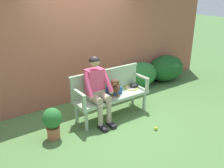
{
  "coord_description": "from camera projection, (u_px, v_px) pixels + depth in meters",
  "views": [
    {
      "loc": [
        -2.68,
        -3.78,
        2.54
      ],
      "look_at": [
        0.0,
        0.0,
        0.73
      ],
      "focal_mm": 39.18,
      "sensor_mm": 36.0,
      "label": 1
    }
  ],
  "objects": [
    {
      "name": "baseball_glove",
      "position": [
        134.0,
        85.0,
        5.47
      ],
      "size": [
        0.24,
        0.19,
        0.09
      ],
      "primitive_type": "ellipsoid",
      "rotation": [
        0.0,
        0.0,
        -0.12
      ],
      "color": "black",
      "rests_on": "garden_bench"
    },
    {
      "name": "person_seated",
      "position": [
        97.0,
        87.0,
        4.75
      ],
      "size": [
        0.56,
        0.66,
        1.35
      ],
      "color": "black",
      "rests_on": "ground"
    },
    {
      "name": "ground_plane",
      "position": [
        112.0,
        116.0,
        5.24
      ],
      "size": [
        40.0,
        40.0,
        0.0
      ],
      "primitive_type": "plane",
      "color": "#4C753D"
    },
    {
      "name": "brick_garden_fence",
      "position": [
        81.0,
        48.0,
        5.75
      ],
      "size": [
        8.0,
        0.3,
        2.47
      ],
      "primitive_type": "cube",
      "color": "#9E5642",
      "rests_on": "ground"
    },
    {
      "name": "hedge_bush_mid_right",
      "position": [
        166.0,
        68.0,
        7.12
      ],
      "size": [
        1.15,
        0.82,
        0.75
      ],
      "primitive_type": "ellipsoid",
      "color": "#194C1E",
      "rests_on": "ground"
    },
    {
      "name": "sports_bag",
      "position": [
        114.0,
        90.0,
        5.14
      ],
      "size": [
        0.29,
        0.22,
        0.14
      ],
      "primitive_type": "cube",
      "rotation": [
        0.0,
        0.0,
        -0.07
      ],
      "color": "#2856A3",
      "rests_on": "garden_bench"
    },
    {
      "name": "hedge_bush_far_left",
      "position": [
        140.0,
        75.0,
        6.61
      ],
      "size": [
        1.06,
        0.65,
        0.71
      ],
      "primitive_type": "ellipsoid",
      "color": "#286B2D",
      "rests_on": "ground"
    },
    {
      "name": "bench_backrest",
      "position": [
        106.0,
        81.0,
        5.14
      ],
      "size": [
        1.67,
        0.06,
        0.5
      ],
      "color": "#9EB793",
      "rests_on": "garden_bench"
    },
    {
      "name": "bench_armrest_left_end",
      "position": [
        81.0,
        97.0,
        4.5
      ],
      "size": [
        0.06,
        0.52,
        0.28
      ],
      "color": "#9EB793",
      "rests_on": "garden_bench"
    },
    {
      "name": "dog_on_bench",
      "position": [
        116.0,
        87.0,
        4.98
      ],
      "size": [
        0.34,
        0.35,
        0.39
      ],
      "color": "brown",
      "rests_on": "garden_bench"
    },
    {
      "name": "potted_plant",
      "position": [
        52.0,
        121.0,
        4.33
      ],
      "size": [
        0.34,
        0.34,
        0.6
      ],
      "color": "#A85B3D",
      "rests_on": "ground"
    },
    {
      "name": "tennis_ball",
      "position": [
        156.0,
        128.0,
        4.69
      ],
      "size": [
        0.07,
        0.07,
        0.07
      ],
      "primitive_type": "sphere",
      "color": "#CCDB33",
      "rests_on": "ground"
    },
    {
      "name": "bench_armrest_right_end",
      "position": [
        143.0,
        80.0,
        5.34
      ],
      "size": [
        0.06,
        0.52,
        0.28
      ],
      "color": "#9EB793",
      "rests_on": "garden_bench"
    },
    {
      "name": "tennis_racket",
      "position": [
        131.0,
        87.0,
        5.44
      ],
      "size": [
        0.45,
        0.55,
        0.03
      ],
      "color": "yellow",
      "rests_on": "garden_bench"
    },
    {
      "name": "garden_bench",
      "position": [
        112.0,
        98.0,
        5.09
      ],
      "size": [
        1.63,
        0.52,
        0.48
      ],
      "color": "#9EB793",
      "rests_on": "ground"
    }
  ]
}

